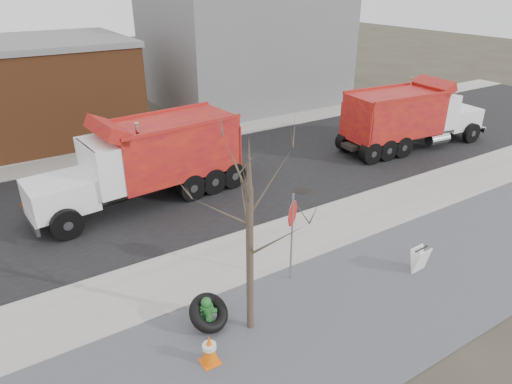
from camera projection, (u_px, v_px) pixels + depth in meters
ground at (290, 246)px, 15.37m from camera, size 120.00×120.00×0.00m
gravel_verge at (365, 303)px, 12.69m from camera, size 60.00×5.00×0.03m
sidewalk at (286, 242)px, 15.55m from camera, size 60.00×2.50×0.06m
curb at (265, 225)px, 16.53m from camera, size 60.00×0.15×0.11m
road at (206, 181)px, 20.17m from camera, size 60.00×9.40×0.02m
far_sidewalk at (158, 145)px, 24.51m from camera, size 60.00×2.00×0.06m
building_grey at (243, 43)px, 31.73m from camera, size 12.00×10.00×8.00m
bare_tree at (249, 215)px, 10.42m from camera, size 3.20×3.20×5.20m
fire_hydrant at (207, 314)px, 11.64m from camera, size 0.54×0.52×0.94m
truck_tire at (209, 313)px, 11.63m from camera, size 1.28×1.23×0.91m
stop_sign at (292, 223)px, 12.89m from camera, size 0.65×0.47×2.83m
sandwich_board at (420, 260)px, 13.86m from camera, size 0.60×0.40×0.81m
traffic_cone_near at (209, 350)px, 10.56m from camera, size 0.43×0.43×0.82m
dump_truck_red_a at (410, 115)px, 23.45m from camera, size 8.59×3.03×3.44m
dump_truck_red_b at (148, 158)px, 17.79m from camera, size 8.52×3.13×3.56m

